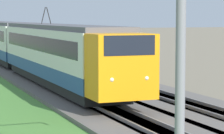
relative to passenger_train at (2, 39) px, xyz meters
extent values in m
cube|color=#605B56|center=(2.23, -3.97, -2.23)|extent=(240.00, 4.40, 0.30)
cube|color=gray|center=(2.23, -0.53, -2.01)|extent=(240.00, 0.07, 0.15)
cube|color=#4C4238|center=(2.23, -3.97, -2.23)|extent=(240.00, 1.57, 0.30)
cube|color=gray|center=(2.23, -3.43, -2.01)|extent=(240.00, 0.07, 0.15)
cube|color=gray|center=(2.23, -4.50, -2.01)|extent=(240.00, 0.07, 0.15)
cube|color=orange|center=(-30.38, 0.00, -0.01)|extent=(1.82, 2.70, 2.74)
cube|color=black|center=(-30.66, 0.00, 0.91)|extent=(1.31, 2.25, 0.82)
sphere|color=#F2EAC6|center=(-31.25, 0.77, -0.46)|extent=(0.20, 0.20, 0.20)
sphere|color=#F2EAC6|center=(-31.25, -0.77, -0.46)|extent=(0.20, 0.20, 0.20)
cube|color=navy|center=(-20.23, 0.00, -1.00)|extent=(18.49, 2.81, 0.77)
cube|color=silver|center=(-20.23, 0.00, 0.37)|extent=(18.49, 2.81, 1.98)
cube|color=black|center=(-20.23, 0.00, 0.53)|extent=(17.01, 2.83, 0.83)
cube|color=#515156|center=(-20.23, 0.00, 1.49)|extent=(18.49, 2.58, 0.25)
cube|color=black|center=(-20.23, 0.00, -1.66)|extent=(17.57, 2.39, 0.55)
cylinder|color=black|center=(-27.67, 0.53, -1.50)|extent=(0.86, 0.12, 0.86)
cylinder|color=black|center=(-27.67, -0.53, -1.50)|extent=(0.86, 0.12, 0.86)
cube|color=navy|center=(-0.23, 0.00, -1.00)|extent=(20.31, 2.81, 0.77)
cube|color=silver|center=(-0.23, 0.00, 0.37)|extent=(20.31, 2.81, 1.98)
cube|color=black|center=(-0.23, 0.00, 0.53)|extent=(18.69, 2.83, 0.83)
cube|color=#515156|center=(-0.23, 0.00, 1.49)|extent=(20.31, 2.58, 0.25)
cube|color=black|center=(-0.23, 0.00, -1.66)|extent=(19.30, 2.39, 0.55)
cylinder|color=black|center=(-17.45, 0.17, 2.16)|extent=(0.06, 0.33, 1.08)
cylinder|color=black|center=(-17.45, -0.17, 2.16)|extent=(0.06, 0.33, 1.08)
cube|color=black|center=(-27.67, 0.00, -2.38)|extent=(0.10, 0.10, 0.00)
cylinder|color=slate|center=(-40.93, 2.90, 1.66)|extent=(0.22, 0.22, 8.09)
camera|label=1|loc=(-51.06, 8.40, 2.05)|focal=85.00mm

